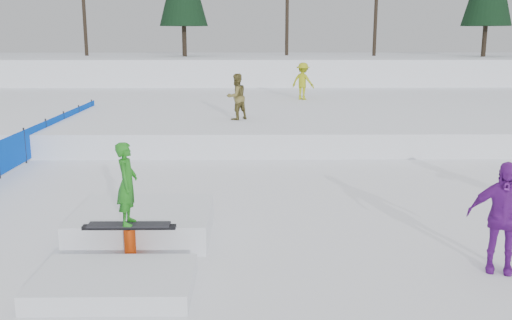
{
  "coord_description": "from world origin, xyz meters",
  "views": [
    {
      "loc": [
        0.36,
        -10.53,
        3.87
      ],
      "look_at": [
        0.5,
        2.0,
        1.1
      ],
      "focal_mm": 40.0,
      "sensor_mm": 36.0,
      "label": 1
    }
  ],
  "objects_px": {
    "walker_olive": "(236,97)",
    "safety_fence": "(25,146)",
    "walker_ygreen": "(303,81)",
    "spectator_purple": "(502,217)",
    "jib_rail_feature": "(137,234)"
  },
  "relations": [
    {
      "from": "safety_fence",
      "to": "walker_ygreen",
      "type": "relative_size",
      "value": 9.13
    },
    {
      "from": "walker_olive",
      "to": "safety_fence",
      "type": "bearing_deg",
      "value": -7.48
    },
    {
      "from": "walker_ygreen",
      "to": "spectator_purple",
      "type": "relative_size",
      "value": 0.94
    },
    {
      "from": "safety_fence",
      "to": "walker_ygreen",
      "type": "xyz_separation_m",
      "value": [
        9.41,
        10.19,
        1.13
      ]
    },
    {
      "from": "spectator_purple",
      "to": "jib_rail_feature",
      "type": "xyz_separation_m",
      "value": [
        -6.22,
        1.04,
        -0.63
      ]
    },
    {
      "from": "safety_fence",
      "to": "spectator_purple",
      "type": "distance_m",
      "value": 13.76
    },
    {
      "from": "walker_olive",
      "to": "jib_rail_feature",
      "type": "height_order",
      "value": "walker_olive"
    },
    {
      "from": "jib_rail_feature",
      "to": "walker_ygreen",
      "type": "bearing_deg",
      "value": 75.11
    },
    {
      "from": "walker_olive",
      "to": "walker_ygreen",
      "type": "xyz_separation_m",
      "value": [
        3.03,
        6.52,
        0.04
      ]
    },
    {
      "from": "walker_ygreen",
      "to": "jib_rail_feature",
      "type": "distance_m",
      "value": 18.06
    },
    {
      "from": "walker_ygreen",
      "to": "spectator_purple",
      "type": "height_order",
      "value": "walker_ygreen"
    },
    {
      "from": "walker_ygreen",
      "to": "walker_olive",
      "type": "bearing_deg",
      "value": 97.95
    },
    {
      "from": "spectator_purple",
      "to": "walker_ygreen",
      "type": "bearing_deg",
      "value": 115.15
    },
    {
      "from": "walker_ygreen",
      "to": "jib_rail_feature",
      "type": "bearing_deg",
      "value": 107.98
    },
    {
      "from": "walker_olive",
      "to": "spectator_purple",
      "type": "bearing_deg",
      "value": 73.79
    }
  ]
}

